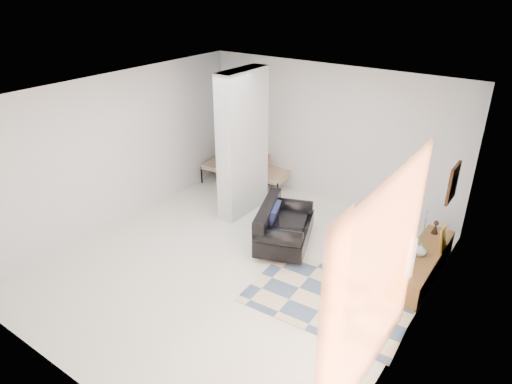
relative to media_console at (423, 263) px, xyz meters
The scene contains 17 objects.
floor 2.92m from the media_console, 149.89° to the right, with size 6.00×6.00×0.00m, color white.
ceiling 3.90m from the media_console, 149.89° to the right, with size 6.00×6.00×0.00m, color white.
wall_back 3.19m from the media_console, 148.60° to the left, with size 6.00×6.00×0.00m, color silver.
wall_front 5.26m from the media_console, 119.46° to the right, with size 6.00×6.00×0.00m, color silver.
wall_left 5.60m from the media_console, 164.50° to the right, with size 6.00×6.00×0.00m, color silver.
wall_right 1.90m from the media_console, 81.06° to the right, with size 6.00×6.00×0.00m, color silver.
partition_column 3.81m from the media_console, behind, with size 0.35×1.20×2.80m, color silver.
hallway_door 4.93m from the media_console, 162.03° to the left, with size 0.85×0.06×2.04m, color white.
curtain 2.90m from the media_console, 86.72° to the right, with size 2.55×2.55×0.00m, color #FF8443.
wall_art 1.46m from the media_console, ahead, with size 0.04×0.45×0.55m, color #381E0F.
media_console is the anchor object (origin of this frame).
loveseat 2.36m from the media_console, 166.76° to the right, with size 1.26×1.60×0.76m.
daybed 4.46m from the media_console, 164.95° to the left, with size 2.02×1.06×0.77m.
area_rug 1.70m from the media_console, 123.13° to the right, with size 2.31×1.54×0.01m, color beige.
cylinder_lamp 0.90m from the media_console, 91.56° to the right, with size 0.11×0.11×0.62m, color silver.
bronze_figurine 0.77m from the media_console, 94.11° to the left, with size 0.12×0.12×0.23m, color black, non-canonical shape.
vase 0.33m from the media_console, 114.81° to the right, with size 0.21×0.21×0.22m, color #B9C4BF.
Camera 1 is at (3.82, -4.93, 4.33)m, focal length 32.00 mm.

